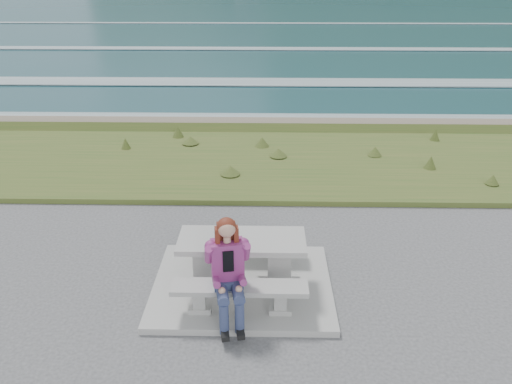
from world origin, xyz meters
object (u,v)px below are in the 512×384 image
at_px(picnic_table, 242,249).
at_px(bench_seaward, 244,238).
at_px(seated_woman, 229,286).
at_px(bench_landward, 240,292).

bearing_deg(picnic_table, bench_seaward, 90.00).
bearing_deg(picnic_table, seated_woman, -98.49).
distance_m(bench_landward, bench_seaward, 1.40).
bearing_deg(bench_seaward, bench_landward, -90.00).
distance_m(picnic_table, bench_seaward, 0.74).
relative_size(bench_landward, bench_seaward, 1.00).
distance_m(bench_landward, seated_woman, 0.25).
distance_m(picnic_table, bench_landward, 0.74).
height_order(bench_seaward, seated_woman, seated_woman).
height_order(picnic_table, seated_woman, seated_woman).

